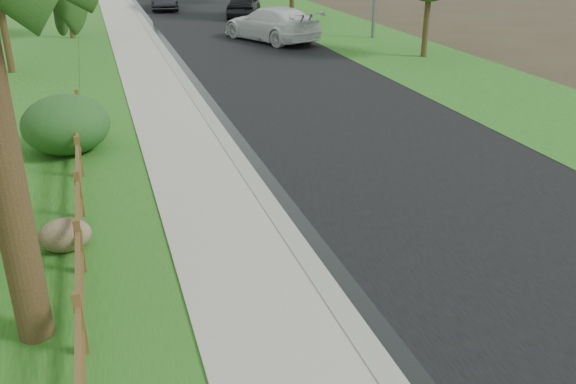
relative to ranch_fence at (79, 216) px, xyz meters
name	(u,v)px	position (x,y,z in m)	size (l,w,h in m)	color
road	(212,22)	(8.20, 28.60, -0.61)	(8.00, 90.00, 0.02)	black
curb	(145,25)	(4.00, 28.60, -0.56)	(0.40, 90.00, 0.12)	gray
wet_gutter	(151,25)	(4.35, 28.60, -0.60)	(0.50, 90.00, 0.00)	black
sidewalk	(124,26)	(2.70, 28.60, -0.57)	(2.20, 90.00, 0.10)	#AAA494
grass_strip	(92,28)	(0.80, 28.60, -0.59)	(1.60, 90.00, 0.06)	#1E5418
lawn_near	(0,32)	(-4.40, 28.60, -0.60)	(9.00, 90.00, 0.04)	#1E5418
verge_far	(312,18)	(15.10, 28.60, -0.60)	(6.00, 90.00, 0.04)	#1E5418
ranch_fence	(79,216)	(0.00, 0.00, 0.00)	(0.12, 16.92, 1.10)	#4E341A
white_suv	(271,24)	(9.97, 20.85, 0.30)	(2.52, 6.20, 1.80)	silver
dark_car_mid	(244,4)	(10.80, 30.38, 0.26)	(2.02, 5.02, 1.71)	black
boulder	(65,235)	(-0.30, -0.18, -0.29)	(1.00, 0.75, 0.66)	brown
shrub_d	(66,125)	(-0.30, 5.67, 0.19)	(2.36, 2.36, 1.61)	#19461B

